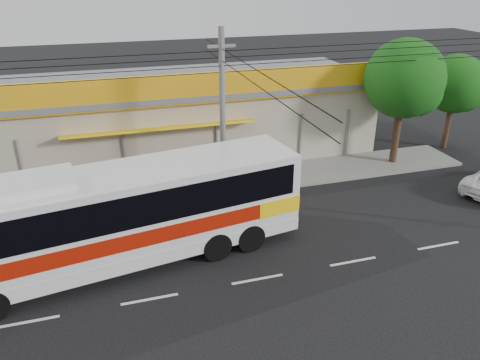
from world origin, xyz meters
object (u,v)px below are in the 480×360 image
object	(u,v)px
utility_pole	(222,61)
tree_far	(457,86)
coach_bus	(129,210)
tree_near	(407,82)
motorbike_red	(142,176)

from	to	relation	value
utility_pole	tree_far	xyz separation A→B (m)	(15.55, 2.98, -2.86)
coach_bus	tree_near	world-z (taller)	tree_near
motorbike_red	utility_pole	world-z (taller)	utility_pole
motorbike_red	tree_far	size ratio (longest dim) A/B	0.35
motorbike_red	utility_pole	size ratio (longest dim) A/B	0.06
coach_bus	tree_far	world-z (taller)	tree_far
coach_bus	utility_pole	size ratio (longest dim) A/B	0.42
tree_near	tree_far	world-z (taller)	tree_near
coach_bus	utility_pole	world-z (taller)	utility_pole
utility_pole	tree_far	bearing A→B (deg)	10.84
coach_bus	motorbike_red	xyz separation A→B (m)	(1.03, 6.63, -1.59)
utility_pole	tree_far	distance (m)	16.09
utility_pole	tree_near	size ratio (longest dim) A/B	4.71
coach_bus	tree_far	bearing A→B (deg)	10.13
motorbike_red	coach_bus	bearing A→B (deg)	-173.07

